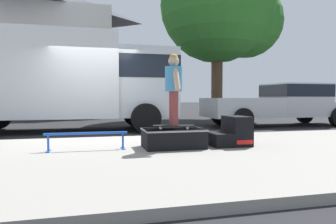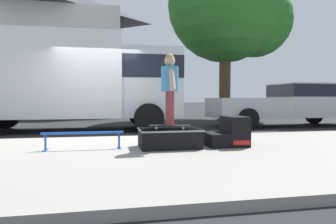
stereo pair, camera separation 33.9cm
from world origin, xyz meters
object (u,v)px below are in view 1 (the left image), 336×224
Objects in this scene: grind_rail at (87,137)px; street_tree_main at (224,9)px; skateboard at (174,126)px; box_truck at (67,78)px; skate_box at (173,137)px; kicker_ramp at (231,133)px; skater_kid at (174,83)px; pickup_truck_silver at (282,102)px.

street_tree_main reaches higher than grind_rail.
grind_rail is 1.81× the size of skateboard.
box_truck is (-0.67, 4.55, 1.34)m from grind_rail.
grind_rail is 4.79m from box_truck.
skate_box is 5.36m from box_truck.
skate_box is 0.78× the size of grind_rail.
kicker_ramp is at bearing -2.19° from grind_rail.
skate_box is 0.85× the size of skater_kid.
skater_kid is (0.00, -0.00, 0.80)m from skateboard.
skateboard is 0.60× the size of skater_kid.
street_tree_main reaches higher than skate_box.
kicker_ramp is at bearing -113.08° from street_tree_main.
skater_kid is 10.89m from street_tree_main.
street_tree_main is at bearing 60.73° from skateboard.
street_tree_main is (4.92, 8.77, 4.18)m from skater_kid.
pickup_truck_silver is (4.40, 4.77, 0.54)m from kicker_ramp.
skater_kid is at bearing -64.21° from box_truck.
kicker_ramp is at bearing -53.62° from box_truck.
skateboard is at bearing -64.21° from box_truck.
kicker_ramp reaches higher than skate_box.
skater_kid reaches higher than grind_rail.
pickup_truck_silver is (5.58, 4.78, -0.43)m from skater_kid.
box_truck reaches higher than kicker_ramp.
skater_kid is at bearing -179.85° from kicker_ramp.
skate_box is at bearing 179.98° from kicker_ramp.
kicker_ramp is (1.19, -0.00, 0.05)m from skate_box.
box_truck is at bearing 126.38° from kicker_ramp.
skate_box is 1.50× the size of kicker_ramp.
street_tree_main is at bearing 60.73° from skater_kid.
skater_kid reaches higher than kicker_ramp.
skateboard is at bearing 116.57° from skater_kid.
kicker_ramp is 1.19m from skateboard.
skate_box is 1.58m from grind_rail.
street_tree_main reaches higher than skater_kid.
street_tree_main reaches higher than skateboard.
skater_kid is 7.35m from pickup_truck_silver.
skateboard is (0.01, -0.00, 0.22)m from skate_box.
street_tree_main is at bearing 66.92° from kicker_ramp.
skate_box is at bearing -64.25° from box_truck.
skate_box is at bearing -3.82° from grind_rail.
skate_box is at bearing 151.10° from skater_kid.
street_tree_main is (3.74, 8.77, 5.15)m from kicker_ramp.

